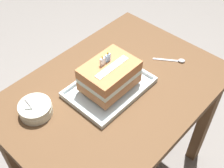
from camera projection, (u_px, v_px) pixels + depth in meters
name	position (u px, v px, depth m)	size (l,w,h in m)	color
dining_table	(114.00, 108.00, 1.39)	(0.99, 0.70, 0.77)	brown
foil_tray	(109.00, 88.00, 1.29)	(0.36, 0.25, 0.02)	silver
birthday_cake	(109.00, 76.00, 1.23)	(0.23, 0.17, 0.16)	#C47D4A
bowl_stack	(35.00, 109.00, 1.18)	(0.13, 0.13, 0.09)	silver
serving_spoon_near_tray	(178.00, 60.00, 1.41)	(0.10, 0.14, 0.01)	silver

